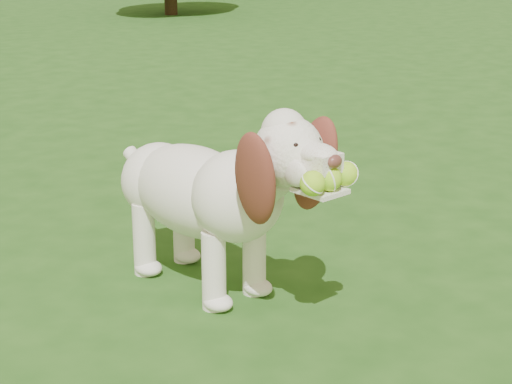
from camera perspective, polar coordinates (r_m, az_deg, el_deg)
ground at (r=3.48m, az=-11.77°, el=-4.48°), size 80.00×80.00×0.00m
dog at (r=3.01m, az=-2.92°, el=0.25°), size 0.46×1.13×0.74m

